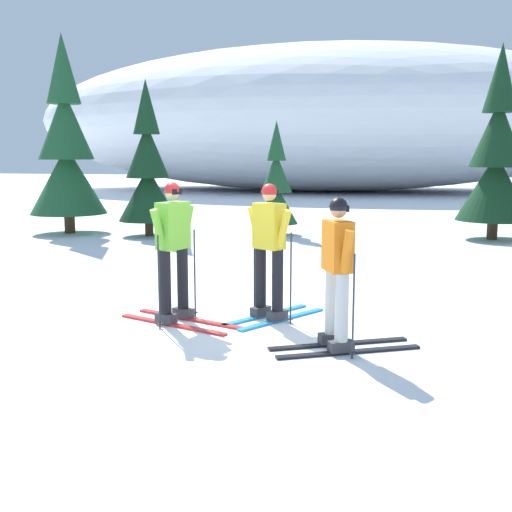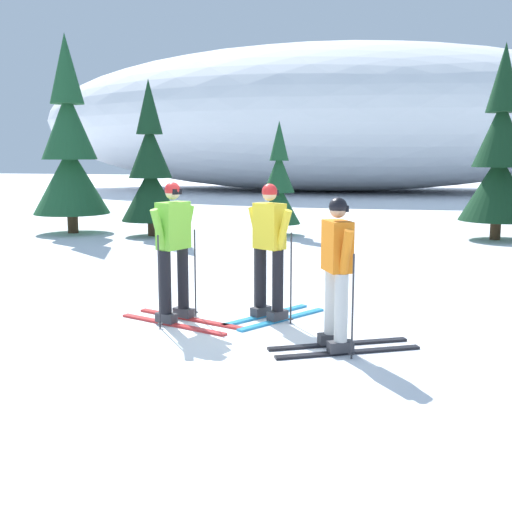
{
  "view_description": "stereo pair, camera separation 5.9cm",
  "coord_description": "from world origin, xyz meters",
  "views": [
    {
      "loc": [
        2.37,
        -7.66,
        2.2
      ],
      "look_at": [
        0.53,
        -0.1,
        0.95
      ],
      "focal_mm": 44.1,
      "sensor_mm": 36.0,
      "label": 1
    },
    {
      "loc": [
        2.43,
        -7.65,
        2.2
      ],
      "look_at": [
        0.53,
        -0.1,
        0.95
      ],
      "focal_mm": 44.1,
      "sensor_mm": 36.0,
      "label": 2
    }
  ],
  "objects": [
    {
      "name": "skier_lime_jacket",
      "position": [
        -0.61,
        -0.0,
        0.99
      ],
      "size": [
        1.78,
        1.01,
        1.86
      ],
      "color": "red",
      "rests_on": "ground"
    },
    {
      "name": "pine_tree_far_left",
      "position": [
        -7.04,
        8.44,
        2.31
      ],
      "size": [
        2.13,
        2.13,
        5.53
      ],
      "color": "#47301E",
      "rests_on": "ground"
    },
    {
      "name": "skier_yellow_jacket",
      "position": [
        0.59,
        0.41,
        0.97
      ],
      "size": [
        1.2,
        1.58,
        1.83
      ],
      "color": "#2893CC",
      "rests_on": "ground"
    },
    {
      "name": "ground_plane",
      "position": [
        0.0,
        0.0,
        0.0
      ],
      "size": [
        120.0,
        120.0,
        0.0
      ],
      "primitive_type": "plane",
      "color": "white"
    },
    {
      "name": "snow_ridge_background",
      "position": [
        -3.3,
        31.85,
        4.39
      ],
      "size": [
        36.36,
        18.84,
        8.79
      ],
      "primitive_type": "ellipsoid",
      "color": "white",
      "rests_on": "ground"
    },
    {
      "name": "pine_tree_center_left",
      "position": [
        -1.22,
        9.44,
        1.31
      ],
      "size": [
        1.21,
        1.21,
        3.14
      ],
      "color": "#47301E",
      "rests_on": "ground"
    },
    {
      "name": "pine_tree_center_right",
      "position": [
        4.53,
        9.85,
        2.1
      ],
      "size": [
        1.94,
        1.94,
        5.03
      ],
      "color": "#47301E",
      "rests_on": "ground"
    },
    {
      "name": "pine_tree_left",
      "position": [
        -4.58,
        8.39,
        1.77
      ],
      "size": [
        1.63,
        1.63,
        4.23
      ],
      "color": "#47301E",
      "rests_on": "ground"
    },
    {
      "name": "skier_orange_jacket",
      "position": [
        1.63,
        -0.72,
        0.91
      ],
      "size": [
        1.71,
        1.17,
        1.74
      ],
      "color": "black",
      "rests_on": "ground"
    }
  ]
}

